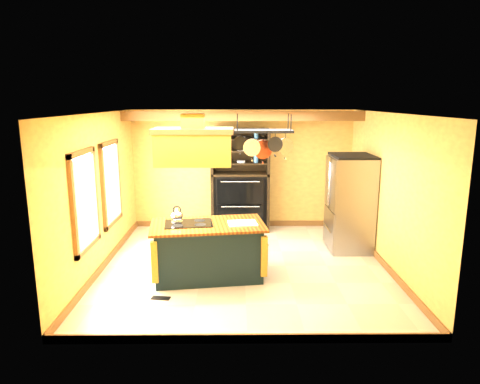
{
  "coord_description": "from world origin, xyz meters",
  "views": [
    {
      "loc": [
        -0.13,
        -7.21,
        2.91
      ],
      "look_at": [
        -0.07,
        0.3,
        1.29
      ],
      "focal_mm": 32.0,
      "sensor_mm": 36.0,
      "label": 1
    }
  ],
  "objects_px": {
    "pot_rack": "(264,138)",
    "refrigerator": "(349,205)",
    "kitchen_island": "(208,250)",
    "hutch": "(240,191)",
    "range_hood": "(194,145)"
  },
  "relations": [
    {
      "from": "kitchen_island",
      "to": "pot_rack",
      "type": "distance_m",
      "value": 2.07
    },
    {
      "from": "pot_rack",
      "to": "kitchen_island",
      "type": "bearing_deg",
      "value": -179.37
    },
    {
      "from": "kitchen_island",
      "to": "hutch",
      "type": "relative_size",
      "value": 0.86
    },
    {
      "from": "refrigerator",
      "to": "hutch",
      "type": "height_order",
      "value": "hutch"
    },
    {
      "from": "range_hood",
      "to": "refrigerator",
      "type": "height_order",
      "value": "range_hood"
    },
    {
      "from": "refrigerator",
      "to": "range_hood",
      "type": "bearing_deg",
      "value": -154.61
    },
    {
      "from": "kitchen_island",
      "to": "range_hood",
      "type": "bearing_deg",
      "value": 172.32
    },
    {
      "from": "pot_rack",
      "to": "refrigerator",
      "type": "relative_size",
      "value": 0.53
    },
    {
      "from": "kitchen_island",
      "to": "hutch",
      "type": "height_order",
      "value": "hutch"
    },
    {
      "from": "pot_rack",
      "to": "hutch",
      "type": "xyz_separation_m",
      "value": [
        -0.35,
        2.69,
        -1.44
      ]
    },
    {
      "from": "kitchen_island",
      "to": "range_hood",
      "type": "xyz_separation_m",
      "value": [
        -0.2,
        -0.0,
        1.75
      ]
    },
    {
      "from": "pot_rack",
      "to": "refrigerator",
      "type": "xyz_separation_m",
      "value": [
        1.79,
        1.36,
        -1.43
      ]
    },
    {
      "from": "range_hood",
      "to": "hutch",
      "type": "bearing_deg",
      "value": 74.37
    },
    {
      "from": "range_hood",
      "to": "hutch",
      "type": "height_order",
      "value": "range_hood"
    },
    {
      "from": "range_hood",
      "to": "kitchen_island",
      "type": "bearing_deg",
      "value": 0.14
    }
  ]
}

